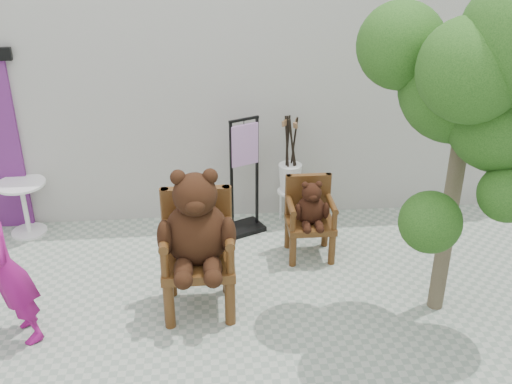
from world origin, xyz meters
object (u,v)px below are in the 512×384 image
cafe_table (24,202)px  tree (486,89)px  person (5,270)px  stool_bucket (290,177)px  display_stand (245,189)px  chair_small (310,211)px  chair_big (197,234)px

cafe_table → tree: 5.52m
person → stool_bucket: 3.62m
person → display_stand: person is taller
chair_small → person: bearing=-157.2°
chair_small → person: 3.33m
cafe_table → display_stand: bearing=-3.7°
chair_small → tree: tree is taller
chair_big → tree: 2.94m
person → tree: (4.24, -0.11, 1.62)m
tree → stool_bucket: bearing=120.3°
chair_small → stool_bucket: bearing=98.4°
chair_small → cafe_table: 3.58m
chair_big → person: (-1.76, -0.34, -0.10)m
chair_small → cafe_table: chair_small is taller
stool_bucket → display_stand: bearing=-163.3°
cafe_table → stool_bucket: 3.36m
chair_big → cafe_table: bearing=140.8°
chair_big → person: size_ratio=1.00×
tree → display_stand: bearing=132.8°
cafe_table → chair_small: bearing=-13.4°
chair_big → stool_bucket: chair_big is taller
chair_small → chair_big: bearing=-144.1°
cafe_table → stool_bucket: (3.36, -0.00, 0.20)m
person → tree: tree is taller
chair_big → tree: size_ratio=0.46×
cafe_table → chair_big: bearing=-39.2°
tree → person: bearing=178.5°
cafe_table → display_stand: 2.77m
person → chair_big: bearing=73.1°
cafe_table → display_stand: display_stand is taller
chair_small → tree: (1.17, -1.39, 1.83)m
chair_small → person: size_ratio=0.62×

